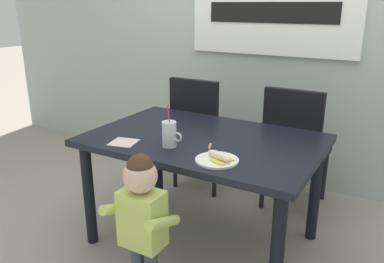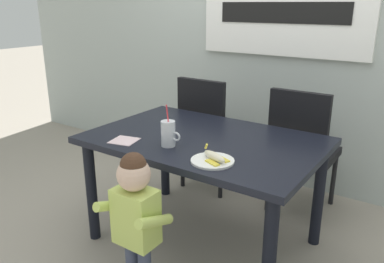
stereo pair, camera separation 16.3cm
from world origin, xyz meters
TOP-DOWN VIEW (x-y plane):
  - ground_plane at (0.00, 0.00)m, footprint 24.00×24.00m
  - back_wall at (-0.00, 1.23)m, footprint 6.40×0.17m
  - dining_table at (0.00, 0.00)m, footprint 1.41×0.94m
  - dining_chair_left at (-0.40, 0.69)m, footprint 0.44×0.45m
  - dining_chair_right at (0.38, 0.72)m, footprint 0.44×0.45m
  - toddler_standing at (0.00, -0.64)m, footprint 0.33×0.24m
  - milk_cup at (-0.09, -0.24)m, footprint 0.13×0.08m
  - snack_plate at (0.24, -0.30)m, footprint 0.23×0.23m
  - peeled_banana at (0.26, -0.30)m, footprint 0.17×0.14m
  - paper_napkin at (-0.37, -0.33)m, footprint 0.18×0.18m

SIDE VIEW (x-z plane):
  - ground_plane at x=0.00m, z-range 0.00..0.00m
  - toddler_standing at x=0.00m, z-range 0.11..0.95m
  - dining_chair_left at x=-0.40m, z-range 0.06..1.02m
  - dining_chair_right at x=0.38m, z-range 0.06..1.02m
  - dining_table at x=0.00m, z-range 0.27..1.00m
  - paper_napkin at x=-0.37m, z-range 0.73..0.74m
  - snack_plate at x=0.24m, z-range 0.73..0.74m
  - peeled_banana at x=0.26m, z-range 0.73..0.80m
  - milk_cup at x=-0.09m, z-range 0.67..0.92m
  - back_wall at x=0.00m, z-range 0.00..2.90m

